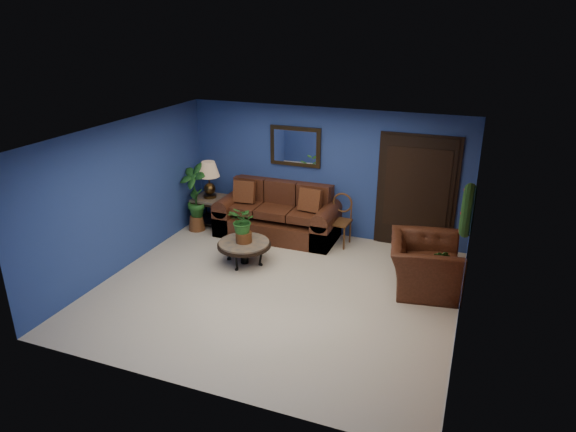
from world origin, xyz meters
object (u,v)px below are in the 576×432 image
at_px(table_lamp, 209,175).
at_px(side_chair, 340,216).
at_px(end_table, 211,204).
at_px(armchair, 424,264).
at_px(sofa, 279,218).
at_px(coffee_table, 244,245).

height_order(table_lamp, side_chair, table_lamp).
bearing_deg(end_table, armchair, -14.15).
relative_size(sofa, table_lamp, 3.24).
bearing_deg(side_chair, table_lamp, -174.62).
distance_m(sofa, coffee_table, 1.39).
xyz_separation_m(end_table, side_chair, (2.73, 0.07, 0.09)).
bearing_deg(coffee_table, side_chair, 47.06).
bearing_deg(sofa, table_lamp, -178.53).
relative_size(coffee_table, end_table, 1.41).
bearing_deg(side_chair, armchair, -30.93).
xyz_separation_m(sofa, end_table, (-1.50, -0.04, 0.12)).
distance_m(coffee_table, side_chair, 1.96).
height_order(sofa, armchair, sofa).
xyz_separation_m(table_lamp, armchair, (4.45, -1.12, -0.67)).
height_order(sofa, side_chair, sofa).
xyz_separation_m(coffee_table, table_lamp, (-1.41, 1.35, 0.73)).
relative_size(side_chair, armchair, 0.78).
xyz_separation_m(end_table, armchair, (4.45, -1.12, -0.06)).
relative_size(sofa, end_table, 3.54).
distance_m(end_table, armchair, 4.59).
bearing_deg(table_lamp, end_table, -90.00).
height_order(coffee_table, end_table, end_table).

